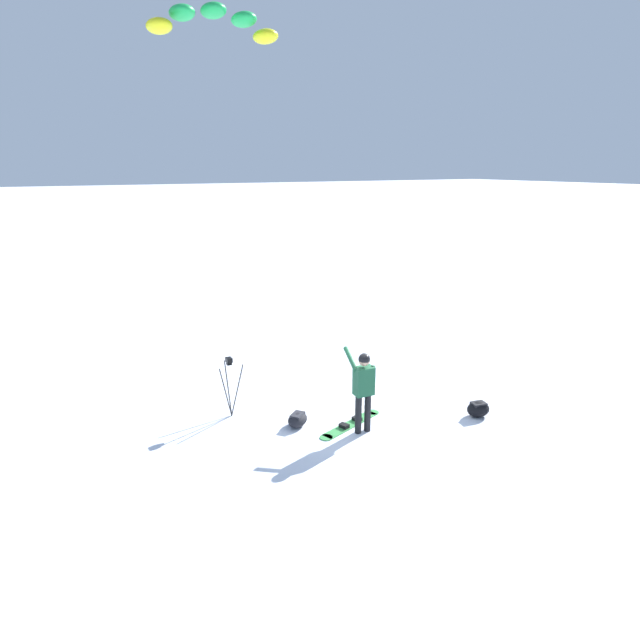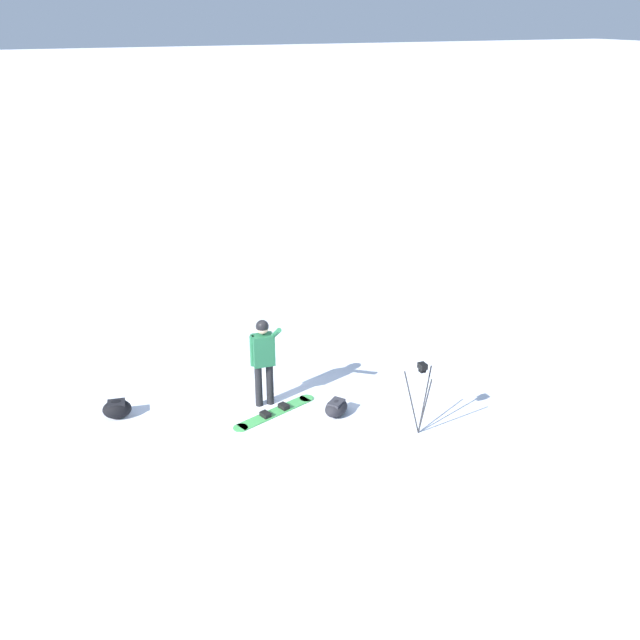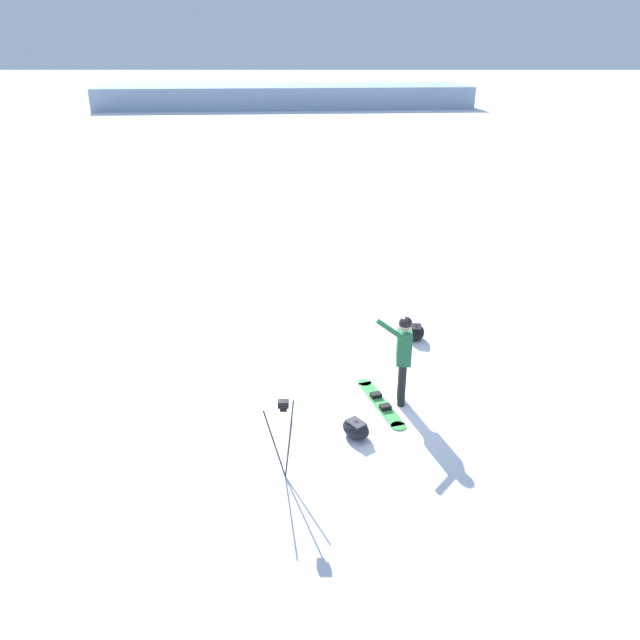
{
  "view_description": "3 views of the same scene",
  "coord_description": "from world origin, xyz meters",
  "px_view_note": "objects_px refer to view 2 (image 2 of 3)",
  "views": [
    {
      "loc": [
        -6.13,
        -9.16,
        5.44
      ],
      "look_at": [
        -0.43,
        1.17,
        2.0
      ],
      "focal_mm": 30.02,
      "sensor_mm": 36.0,
      "label": 1
    },
    {
      "loc": [
        3.39,
        10.6,
        6.92
      ],
      "look_at": [
        -0.36,
        2.08,
        2.86
      ],
      "focal_mm": 39.85,
      "sensor_mm": 36.0,
      "label": 2
    },
    {
      "loc": [
        -10.19,
        0.85,
        6.17
      ],
      "look_at": [
        -0.46,
        0.86,
        1.72
      ],
      "focal_mm": 34.19,
      "sensor_mm": 36.0,
      "label": 3
    }
  ],
  "objects_px": {
    "snowboard": "(275,412)",
    "gear_bag_large": "(117,409)",
    "gear_bag_small": "(336,407)",
    "snowboarder": "(263,354)",
    "camera_tripod": "(421,384)"
  },
  "relations": [
    {
      "from": "snowboard",
      "to": "gear_bag_small",
      "type": "height_order",
      "value": "gear_bag_small"
    },
    {
      "from": "gear_bag_large",
      "to": "gear_bag_small",
      "type": "distance_m",
      "value": 4.06
    },
    {
      "from": "gear_bag_small",
      "to": "gear_bag_large",
      "type": "bearing_deg",
      "value": -22.48
    },
    {
      "from": "snowboard",
      "to": "gear_bag_large",
      "type": "relative_size",
      "value": 3.04
    },
    {
      "from": "camera_tripod",
      "to": "gear_bag_small",
      "type": "height_order",
      "value": "camera_tripod"
    },
    {
      "from": "gear_bag_large",
      "to": "camera_tripod",
      "type": "xyz_separation_m",
      "value": [
        -4.83,
        2.71,
        0.81
      ]
    },
    {
      "from": "snowboarder",
      "to": "snowboard",
      "type": "height_order",
      "value": "snowboarder"
    },
    {
      "from": "snowboarder",
      "to": "gear_bag_large",
      "type": "height_order",
      "value": "snowboarder"
    },
    {
      "from": "snowboarder",
      "to": "camera_tripod",
      "type": "distance_m",
      "value": 2.99
    },
    {
      "from": "camera_tripod",
      "to": "snowboard",
      "type": "bearing_deg",
      "value": -38.31
    },
    {
      "from": "snowboard",
      "to": "gear_bag_small",
      "type": "distance_m",
      "value": 1.16
    },
    {
      "from": "snowboarder",
      "to": "gear_bag_large",
      "type": "xyz_separation_m",
      "value": [
        2.66,
        -0.66,
        -0.9
      ]
    },
    {
      "from": "gear_bag_large",
      "to": "camera_tripod",
      "type": "relative_size",
      "value": 0.42
    },
    {
      "from": "camera_tripod",
      "to": "gear_bag_small",
      "type": "xyz_separation_m",
      "value": [
        1.09,
        -1.15,
        -0.84
      ]
    },
    {
      "from": "snowboard",
      "to": "gear_bag_large",
      "type": "distance_m",
      "value": 2.91
    }
  ]
}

